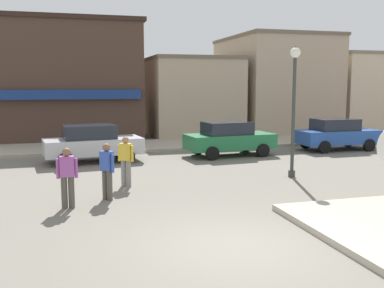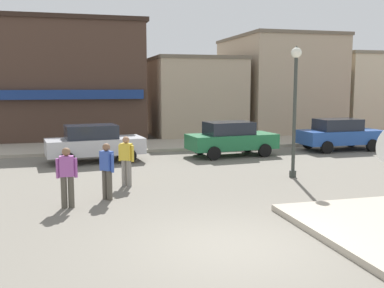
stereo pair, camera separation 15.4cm
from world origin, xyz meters
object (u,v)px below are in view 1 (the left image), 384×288
Objects in this scene: parked_car_third at (337,134)px; pedestrian_kerb_side at (67,176)px; lamp_post at (294,93)px; parked_car_second at (229,138)px; parked_car_nearest at (92,143)px; pedestrian_crossing_far at (107,170)px; pedestrian_crossing_near at (126,160)px.

parked_car_third is 14.86m from pedestrian_kerb_side.
lamp_post is 5.51m from parked_car_second.
parked_car_nearest is at bearing -178.56° from parked_car_third.
pedestrian_crossing_far is at bearing -167.60° from lamp_post.
lamp_post is 6.18m from pedestrian_crossing_near.
lamp_post is 8.55m from parked_car_nearest.
pedestrian_kerb_side is at bearing -98.37° from parked_car_nearest.
pedestrian_crossing_near is 1.00× the size of pedestrian_crossing_far.
pedestrian_crossing_near is (-11.10, -5.23, 0.06)m from parked_car_third.
parked_car_third is at bearing 29.77° from pedestrian_crossing_far.
lamp_post is 8.16m from pedestrian_kerb_side.
pedestrian_crossing_near and pedestrian_crossing_far have the same top height.
parked_car_second is at bearing 42.87° from pedestrian_crossing_near.
pedestrian_kerb_side is (-7.62, -2.04, -2.09)m from lamp_post.
pedestrian_crossing_far is at bearing -115.27° from pedestrian_crossing_near.
pedestrian_crossing_near and pedestrian_kerb_side have the same top height.
parked_car_nearest is at bearing -179.82° from parked_car_second.
parked_car_third is at bearing 29.73° from pedestrian_kerb_side.
pedestrian_crossing_near reaches higher than parked_car_second.
lamp_post is at bearing 12.40° from pedestrian_crossing_far.
pedestrian_crossing_far is 1.24m from pedestrian_kerb_side.
pedestrian_crossing_far is 1.00× the size of pedestrian_kerb_side.
pedestrian_crossing_far is (-0.73, -1.54, 0.00)m from pedestrian_crossing_near.
pedestrian_crossing_near is at bearing -154.79° from parked_car_third.
lamp_post is at bearing -134.79° from parked_car_third.
lamp_post is 2.82× the size of pedestrian_kerb_side.
lamp_post is at bearing -1.00° from pedestrian_crossing_near.
parked_car_second is at bearing 95.47° from lamp_post.
pedestrian_crossing_far reaches higher than parked_car_third.
parked_car_nearest is 6.09m from parked_car_second.
lamp_post reaches higher than parked_car_nearest.
pedestrian_crossing_far is at bearing -150.23° from parked_car_third.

